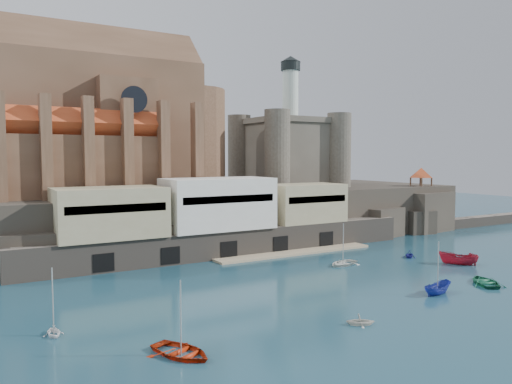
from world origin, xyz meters
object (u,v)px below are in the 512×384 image
Objects in this scene: boat_0 at (181,355)px; boat_1 at (360,325)px; church at (104,126)px; castle_keep at (288,149)px; boat_2 at (437,294)px; pavilion at (421,174)px.

boat_0 is 2.15× the size of boat_1.
castle_keep is at bearing -1.11° from church.
boat_1 is at bearing -28.24° from boat_0.
castle_keep reaches higher than boat_2.
pavilion reaches higher than boat_0.
church is 59.98m from boat_0.
boat_0 is (-73.54, -39.40, -12.73)m from pavilion.
boat_2 reaches higher than boat_1.
boat_1 is at bearing -79.39° from church.
boat_0 is 33.83m from boat_2.
boat_0 is at bearing 84.89° from boat_2.
castle_keep is at bearing 26.55° from boat_0.
pavilion is 84.40m from boat_0.
church is 10.00× the size of boat_2.
church is at bearing 41.79° from boat_1.
boat_1 is at bearing -117.62° from castle_keep.
pavilion is 2.29× the size of boat_1.
church is 16.81× the size of boat_1.
castle_keep is 30.50m from pavilion.
church reaches higher than castle_keep.
castle_keep is (40.21, -0.78, -3.81)m from church.
boat_1 is (-29.50, -56.36, -18.31)m from castle_keep.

